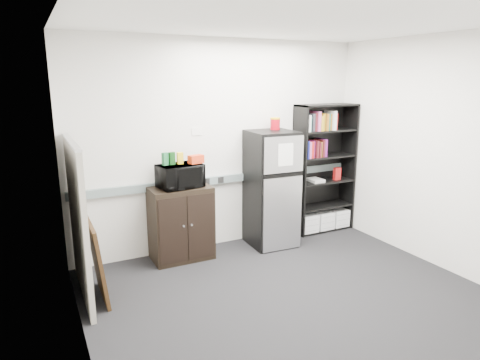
{
  "coord_description": "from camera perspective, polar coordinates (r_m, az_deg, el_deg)",
  "views": [
    {
      "loc": [
        -2.27,
        -3.31,
        2.2
      ],
      "look_at": [
        -0.17,
        0.9,
        1.08
      ],
      "focal_mm": 32.0,
      "sensor_mm": 36.0,
      "label": 1
    }
  ],
  "objects": [
    {
      "name": "wall_note",
      "position": [
        5.44,
        -5.76,
        6.46
      ],
      "size": [
        0.14,
        0.0,
        0.1
      ],
      "primitive_type": "cube",
      "color": "white",
      "rests_on": "wall_back"
    },
    {
      "name": "wall_left",
      "position": [
        3.42,
        -21.19,
        -1.93
      ],
      "size": [
        0.02,
        3.5,
        2.7
      ],
      "primitive_type": "cube",
      "color": "white",
      "rests_on": "floor"
    },
    {
      "name": "cabinet",
      "position": [
        5.36,
        -7.86,
        -5.71
      ],
      "size": [
        0.73,
        0.49,
        0.92
      ],
      "color": "black",
      "rests_on": "floor"
    },
    {
      "name": "coffee_can",
      "position": [
        5.71,
        4.71,
        7.61
      ],
      "size": [
        0.13,
        0.13,
        0.18
      ],
      "color": "#A20715",
      "rests_on": "refrigerator"
    },
    {
      "name": "floor",
      "position": [
        4.58,
        7.18,
        -15.47
      ],
      "size": [
        4.0,
        4.0,
        0.0
      ],
      "primitive_type": "plane",
      "color": "black",
      "rests_on": "ground"
    },
    {
      "name": "wall_back",
      "position": [
        5.61,
        -2.39,
        4.66
      ],
      "size": [
        4.0,
        0.02,
        2.7
      ],
      "primitive_type": "cube",
      "color": "white",
      "rests_on": "floor"
    },
    {
      "name": "wall_right",
      "position": [
        5.47,
        25.36,
        3.15
      ],
      "size": [
        0.02,
        3.5,
        2.7
      ],
      "primitive_type": "cube",
      "color": "white",
      "rests_on": "floor"
    },
    {
      "name": "electrical_raceway",
      "position": [
        5.67,
        -2.22,
        0.12
      ],
      "size": [
        3.92,
        0.05,
        0.1
      ],
      "primitive_type": "cube",
      "color": "slate",
      "rests_on": "wall_back"
    },
    {
      "name": "snack_box_a",
      "position": [
        5.12,
        -9.94,
        2.78
      ],
      "size": [
        0.08,
        0.07,
        0.15
      ],
      "primitive_type": "cube",
      "rotation": [
        0.0,
        0.0,
        0.34
      ],
      "color": "#1A5E32",
      "rests_on": "microwave"
    },
    {
      "name": "snack_box_b",
      "position": [
        5.14,
        -9.1,
        2.86
      ],
      "size": [
        0.08,
        0.07,
        0.15
      ],
      "primitive_type": "cube",
      "rotation": [
        0.0,
        0.0,
        0.26
      ],
      "color": "#0C380F",
      "rests_on": "microwave"
    },
    {
      "name": "ceiling",
      "position": [
        4.04,
        8.36,
        20.35
      ],
      "size": [
        4.0,
        3.5,
        0.02
      ],
      "primitive_type": "cube",
      "color": "white",
      "rests_on": "wall_back"
    },
    {
      "name": "refrigerator",
      "position": [
        5.69,
        4.18,
        -1.19
      ],
      "size": [
        0.6,
        0.63,
        1.54
      ],
      "rotation": [
        0.0,
        0.0,
        -0.05
      ],
      "color": "black",
      "rests_on": "floor"
    },
    {
      "name": "snack_box_c",
      "position": [
        5.17,
        -8.0,
        2.91
      ],
      "size": [
        0.07,
        0.05,
        0.14
      ],
      "primitive_type": "cube",
      "rotation": [
        0.0,
        0.0,
        -0.02
      ],
      "color": "yellow",
      "rests_on": "microwave"
    },
    {
      "name": "microwave",
      "position": [
        5.18,
        -8.01,
        0.53
      ],
      "size": [
        0.56,
        0.42,
        0.28
      ],
      "primitive_type": "imported",
      "rotation": [
        0.0,
        0.0,
        0.15
      ],
      "color": "black",
      "rests_on": "cabinet"
    },
    {
      "name": "bookshelf",
      "position": [
        6.31,
        11.12,
        1.37
      ],
      "size": [
        0.9,
        0.34,
        1.85
      ],
      "color": "black",
      "rests_on": "floor"
    },
    {
      "name": "framed_poster",
      "position": [
        4.61,
        -18.48,
        -10.2
      ],
      "size": [
        0.12,
        0.64,
        0.82
      ],
      "rotation": [
        0.0,
        -0.1,
        0.0
      ],
      "color": "black",
      "rests_on": "floor"
    },
    {
      "name": "cubicle_partition",
      "position": [
        4.62,
        -20.78,
        -5.02
      ],
      "size": [
        0.06,
        1.3,
        1.62
      ],
      "color": "#9E988C",
      "rests_on": "floor"
    },
    {
      "name": "snack_bag",
      "position": [
        5.19,
        -5.9,
        2.78
      ],
      "size": [
        0.2,
        0.14,
        0.1
      ],
      "primitive_type": "cube",
      "rotation": [
        0.0,
        0.0,
        0.22
      ],
      "color": "red",
      "rests_on": "microwave"
    }
  ]
}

